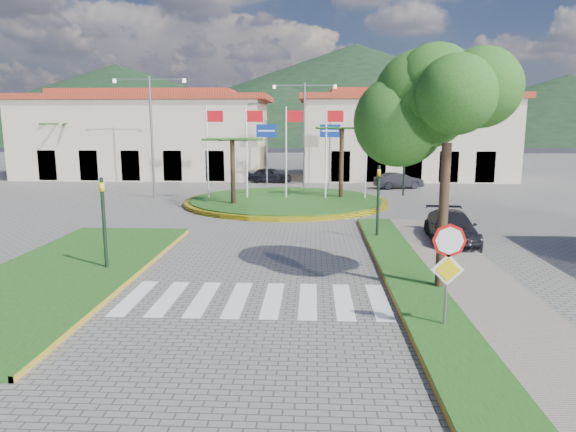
{
  "coord_description": "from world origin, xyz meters",
  "views": [
    {
      "loc": [
        1.72,
        -9.86,
        4.92
      ],
      "look_at": [
        0.84,
        8.0,
        1.71
      ],
      "focal_mm": 32.0,
      "sensor_mm": 36.0,
      "label": 1
    }
  ],
  "objects_px": {
    "stop_sign": "(448,259)",
    "deciduous_tree": "(449,115)",
    "roundabout_island": "(286,201)",
    "car_dark_a": "(270,175)",
    "car_dark_b": "(399,181)",
    "car_side_right": "(451,228)",
    "white_van": "(237,173)"
  },
  "relations": [
    {
      "from": "car_dark_a",
      "to": "car_dark_b",
      "type": "bearing_deg",
      "value": -102.72
    },
    {
      "from": "roundabout_island",
      "to": "deciduous_tree",
      "type": "height_order",
      "value": "deciduous_tree"
    },
    {
      "from": "stop_sign",
      "to": "car_dark_a",
      "type": "distance_m",
      "value": 32.48
    },
    {
      "from": "roundabout_island",
      "to": "white_van",
      "type": "distance_m",
      "value": 15.56
    },
    {
      "from": "deciduous_tree",
      "to": "car_dark_a",
      "type": "bearing_deg",
      "value": 104.58
    },
    {
      "from": "stop_sign",
      "to": "car_dark_b",
      "type": "height_order",
      "value": "stop_sign"
    },
    {
      "from": "car_dark_a",
      "to": "stop_sign",
      "type": "bearing_deg",
      "value": -160.79
    },
    {
      "from": "stop_sign",
      "to": "white_van",
      "type": "distance_m",
      "value": 36.15
    },
    {
      "from": "deciduous_tree",
      "to": "car_side_right",
      "type": "bearing_deg",
      "value": 72.75
    },
    {
      "from": "deciduous_tree",
      "to": "car_dark_a",
      "type": "xyz_separation_m",
      "value": [
        -7.46,
        28.69,
        -4.54
      ]
    },
    {
      "from": "car_dark_a",
      "to": "car_side_right",
      "type": "xyz_separation_m",
      "value": [
        9.46,
        -22.25,
        0.02
      ]
    },
    {
      "from": "car_dark_a",
      "to": "car_dark_b",
      "type": "height_order",
      "value": "car_dark_a"
    },
    {
      "from": "car_dark_a",
      "to": "car_side_right",
      "type": "distance_m",
      "value": 24.17
    },
    {
      "from": "roundabout_island",
      "to": "car_dark_b",
      "type": "bearing_deg",
      "value": 43.88
    },
    {
      "from": "deciduous_tree",
      "to": "car_dark_b",
      "type": "xyz_separation_m",
      "value": [
        2.83,
        25.0,
        -4.56
      ]
    },
    {
      "from": "car_dark_a",
      "to": "roundabout_island",
      "type": "bearing_deg",
      "value": -163.45
    },
    {
      "from": "roundabout_island",
      "to": "car_dark_b",
      "type": "distance_m",
      "value": 11.55
    },
    {
      "from": "car_dark_b",
      "to": "car_side_right",
      "type": "xyz_separation_m",
      "value": [
        -0.83,
        -18.56,
        0.04
      ]
    },
    {
      "from": "roundabout_island",
      "to": "white_van",
      "type": "bearing_deg",
      "value": 109.63
    },
    {
      "from": "white_van",
      "to": "car_dark_a",
      "type": "bearing_deg",
      "value": -142.27
    },
    {
      "from": "roundabout_island",
      "to": "deciduous_tree",
      "type": "bearing_deg",
      "value": -72.09
    },
    {
      "from": "stop_sign",
      "to": "deciduous_tree",
      "type": "relative_size",
      "value": 0.39
    },
    {
      "from": "car_side_right",
      "to": "stop_sign",
      "type": "bearing_deg",
      "value": -100.55
    },
    {
      "from": "stop_sign",
      "to": "car_dark_a",
      "type": "relative_size",
      "value": 0.71
    },
    {
      "from": "roundabout_island",
      "to": "car_dark_a",
      "type": "xyz_separation_m",
      "value": [
        -1.96,
        11.69,
        0.47
      ]
    },
    {
      "from": "roundabout_island",
      "to": "stop_sign",
      "type": "xyz_separation_m",
      "value": [
        4.9,
        -20.04,
        1.62
      ]
    },
    {
      "from": "white_van",
      "to": "car_dark_b",
      "type": "xyz_separation_m",
      "value": [
        13.55,
        -6.65,
        0.09
      ]
    },
    {
      "from": "deciduous_tree",
      "to": "car_side_right",
      "type": "distance_m",
      "value": 8.12
    },
    {
      "from": "roundabout_island",
      "to": "white_van",
      "type": "relative_size",
      "value": 3.37
    },
    {
      "from": "stop_sign",
      "to": "white_van",
      "type": "relative_size",
      "value": 0.7
    },
    {
      "from": "stop_sign",
      "to": "car_side_right",
      "type": "bearing_deg",
      "value": 74.66
    },
    {
      "from": "car_dark_b",
      "to": "car_dark_a",
      "type": "bearing_deg",
      "value": 55.13
    }
  ]
}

